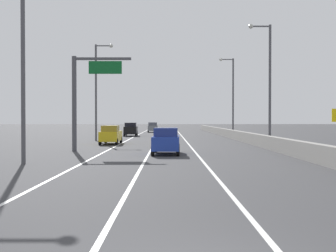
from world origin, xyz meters
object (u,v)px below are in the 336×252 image
lamp_post_right_third (233,92)px  lamp_post_right_second (269,77)px  lamp_post_left_near (28,49)px  car_blue_2 (167,141)px  car_black_1 (132,129)px  car_yellow_0 (112,135)px  lamp_post_left_mid (99,86)px  overhead_sign_gantry (85,91)px  car_gray_3 (154,127)px

lamp_post_right_third → lamp_post_right_second: bearing=-89.7°
lamp_post_right_third → lamp_post_left_near: same height
car_blue_2 → lamp_post_right_third: bearing=73.0°
lamp_post_left_near → lamp_post_right_second: bearing=42.1°
car_black_1 → car_blue_2: (5.51, -33.31, -0.06)m
car_yellow_0 → car_black_1: size_ratio=1.00×
lamp_post_left_near → car_yellow_0: (2.10, 19.08, -5.51)m
lamp_post_right_second → lamp_post_left_near: 23.18m
lamp_post_left_near → lamp_post_left_mid: size_ratio=1.00×
overhead_sign_gantry → car_black_1: 30.65m
overhead_sign_gantry → lamp_post_left_mid: (-1.59, 16.33, 1.74)m
car_black_1 → lamp_post_right_second: bearing=-58.6°
lamp_post_right_second → lamp_post_right_third: same height
lamp_post_right_second → car_black_1: (-14.92, 24.39, -5.45)m
car_yellow_0 → car_blue_2: size_ratio=1.10×
lamp_post_right_second → car_gray_3: bearing=105.8°
overhead_sign_gantry → car_gray_3: bearing=85.8°
overhead_sign_gantry → car_blue_2: 8.08m
car_black_1 → car_blue_2: size_ratio=1.10×
lamp_post_right_third → car_yellow_0: (-14.99, -18.01, -5.51)m
lamp_post_right_third → car_blue_2: 32.33m
lamp_post_right_third → lamp_post_left_mid: same height
lamp_post_right_second → lamp_post_left_near: same height
lamp_post_left_near → car_gray_3: size_ratio=2.37×
lamp_post_left_near → car_blue_2: size_ratio=2.63×
lamp_post_left_near → car_black_1: (2.28, 39.94, -5.45)m
lamp_post_left_mid → car_blue_2: (8.12, -19.23, -5.51)m
lamp_post_right_third → car_blue_2: bearing=-107.0°
lamp_post_right_second → lamp_post_left_near: size_ratio=1.00×
overhead_sign_gantry → lamp_post_left_near: bearing=-97.5°
lamp_post_left_mid → car_black_1: (2.61, 14.08, -5.45)m
lamp_post_left_near → car_blue_2: 11.62m
lamp_post_left_mid → car_yellow_0: bearing=-70.2°
lamp_post_right_second → car_black_1: size_ratio=2.39×
lamp_post_left_near → overhead_sign_gantry: bearing=82.5°
car_black_1 → car_gray_3: (2.63, 19.16, -0.04)m
lamp_post_right_second → car_blue_2: bearing=-136.5°
car_black_1 → lamp_post_left_mid: bearing=-100.5°
overhead_sign_gantry → car_gray_3: 49.85m
overhead_sign_gantry → car_black_1: bearing=88.1°
lamp_post_right_third → lamp_post_left_mid: 20.74m
lamp_post_left_mid → car_black_1: 15.32m
overhead_sign_gantry → lamp_post_left_near: 9.77m
car_yellow_0 → car_gray_3: (2.80, 40.02, 0.02)m
car_blue_2 → car_black_1: bearing=99.4°
lamp_post_right_second → car_black_1: bearing=121.4°
lamp_post_right_third → car_gray_3: 25.75m
lamp_post_right_second → overhead_sign_gantry: bearing=-159.3°
car_black_1 → car_gray_3: size_ratio=0.99×
lamp_post_right_second → lamp_post_left_near: (-17.19, -15.55, 0.00)m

